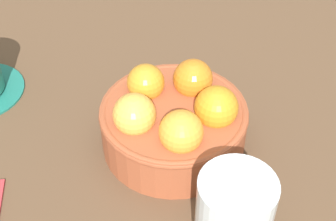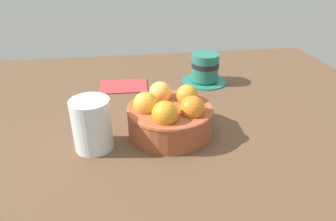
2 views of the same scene
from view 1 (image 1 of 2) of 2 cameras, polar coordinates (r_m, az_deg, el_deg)
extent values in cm
cube|color=brown|center=(60.07, 0.62, -5.26)|extent=(110.88, 102.34, 4.30)
cylinder|color=#9E4C2D|center=(56.52, 0.66, -1.91)|extent=(16.69, 16.69, 5.54)
torus|color=#9E4C2D|center=(54.88, 0.68, -0.14)|extent=(16.89, 16.89, 1.00)
sphere|color=orange|center=(50.53, 1.41, -2.53)|extent=(4.72, 4.72, 4.72)
sphere|color=orange|center=(53.52, 5.65, 0.36)|extent=(4.88, 4.88, 4.88)
sphere|color=orange|center=(57.14, 2.93, 3.73)|extent=(4.70, 4.70, 4.70)
sphere|color=orange|center=(56.58, -2.61, 3.29)|extent=(4.40, 4.40, 4.40)
sphere|color=#F3AD46|center=(52.55, -3.94, -0.47)|extent=(4.76, 4.76, 4.76)
cylinder|color=silver|center=(46.27, 7.66, -12.27)|extent=(7.11, 7.11, 9.63)
camera|label=2|loc=(0.67, 55.41, 17.56)|focal=32.46mm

